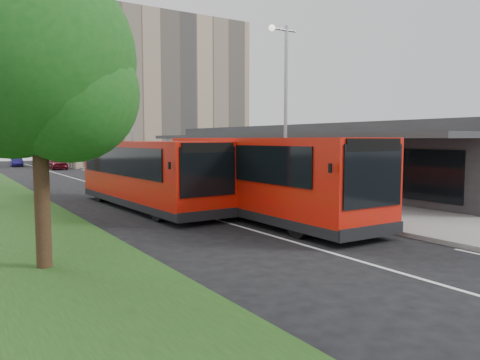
{
  "coord_description": "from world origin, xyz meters",
  "views": [
    {
      "loc": [
        -8.97,
        -14.72,
        3.14
      ],
      "look_at": [
        1.13,
        1.03,
        1.5
      ],
      "focal_mm": 35.0,
      "sensor_mm": 36.0,
      "label": 1
    }
  ],
  "objects_px": {
    "bus_second": "(148,174)",
    "car_far": "(16,161)",
    "tree_near": "(36,72)",
    "bollard": "(166,172)",
    "lamp_post_near": "(284,104)",
    "lamp_post_far": "(131,120)",
    "bus_main": "(263,178)",
    "litter_bin": "(218,181)",
    "car_near": "(57,163)"
  },
  "relations": [
    {
      "from": "lamp_post_near",
      "to": "car_near",
      "type": "relative_size",
      "value": 2.01
    },
    {
      "from": "lamp_post_near",
      "to": "bollard",
      "type": "xyz_separation_m",
      "value": [
        1.2,
        15.9,
        -4.03
      ]
    },
    {
      "from": "bollard",
      "to": "car_far",
      "type": "xyz_separation_m",
      "value": [
        -6.88,
        27.01,
        -0.12
      ]
    },
    {
      "from": "lamp_post_near",
      "to": "bus_second",
      "type": "relative_size",
      "value": 0.74
    },
    {
      "from": "bollard",
      "to": "car_far",
      "type": "bearing_deg",
      "value": 104.28
    },
    {
      "from": "bus_second",
      "to": "bollard",
      "type": "height_order",
      "value": "bus_second"
    },
    {
      "from": "bollard",
      "to": "car_far",
      "type": "height_order",
      "value": "bollard"
    },
    {
      "from": "tree_near",
      "to": "lamp_post_far",
      "type": "relative_size",
      "value": 0.91
    },
    {
      "from": "lamp_post_far",
      "to": "car_far",
      "type": "height_order",
      "value": "lamp_post_far"
    },
    {
      "from": "lamp_post_far",
      "to": "litter_bin",
      "type": "bearing_deg",
      "value": -85.61
    },
    {
      "from": "tree_near",
      "to": "bus_second",
      "type": "bearing_deg",
      "value": 54.25
    },
    {
      "from": "lamp_post_far",
      "to": "bus_second",
      "type": "bearing_deg",
      "value": -107.32
    },
    {
      "from": "lamp_post_near",
      "to": "bollard",
      "type": "height_order",
      "value": "lamp_post_near"
    },
    {
      "from": "tree_near",
      "to": "bollard",
      "type": "xyz_separation_m",
      "value": [
        12.33,
        20.85,
        -4.0
      ]
    },
    {
      "from": "bus_main",
      "to": "bus_second",
      "type": "xyz_separation_m",
      "value": [
        -2.76,
        5.08,
        -0.07
      ]
    },
    {
      "from": "lamp_post_near",
      "to": "litter_bin",
      "type": "distance_m",
      "value": 8.72
    },
    {
      "from": "tree_near",
      "to": "car_far",
      "type": "bearing_deg",
      "value": 83.5
    },
    {
      "from": "bus_second",
      "to": "car_near",
      "type": "distance_m",
      "value": 31.48
    },
    {
      "from": "lamp_post_far",
      "to": "car_far",
      "type": "relative_size",
      "value": 2.3
    },
    {
      "from": "car_far",
      "to": "tree_near",
      "type": "bearing_deg",
      "value": -92.82
    },
    {
      "from": "lamp_post_far",
      "to": "bollard",
      "type": "relative_size",
      "value": 7.4
    },
    {
      "from": "tree_near",
      "to": "bus_main",
      "type": "distance_m",
      "value": 9.71
    },
    {
      "from": "tree_near",
      "to": "bollard",
      "type": "height_order",
      "value": "tree_near"
    },
    {
      "from": "lamp_post_near",
      "to": "lamp_post_far",
      "type": "height_order",
      "value": "same"
    },
    {
      "from": "tree_near",
      "to": "bus_second",
      "type": "xyz_separation_m",
      "value": [
        5.91,
        8.2,
        -3.13
      ]
    },
    {
      "from": "litter_bin",
      "to": "bollard",
      "type": "height_order",
      "value": "bollard"
    },
    {
      "from": "lamp_post_near",
      "to": "lamp_post_far",
      "type": "distance_m",
      "value": 20.0
    },
    {
      "from": "litter_bin",
      "to": "car_near",
      "type": "distance_m",
      "value": 27.27
    },
    {
      "from": "lamp_post_near",
      "to": "bus_second",
      "type": "bearing_deg",
      "value": 148.07
    },
    {
      "from": "car_near",
      "to": "bus_second",
      "type": "bearing_deg",
      "value": -94.98
    },
    {
      "from": "tree_near",
      "to": "bus_second",
      "type": "distance_m",
      "value": 10.58
    },
    {
      "from": "car_near",
      "to": "car_far",
      "type": "bearing_deg",
      "value": 107.99
    },
    {
      "from": "litter_bin",
      "to": "car_near",
      "type": "bearing_deg",
      "value": 98.07
    },
    {
      "from": "bus_second",
      "to": "litter_bin",
      "type": "relative_size",
      "value": 11.94
    },
    {
      "from": "bus_main",
      "to": "car_far",
      "type": "xyz_separation_m",
      "value": [
        -3.22,
        44.74,
        -1.06
      ]
    },
    {
      "from": "bus_second",
      "to": "car_far",
      "type": "distance_m",
      "value": 39.68
    },
    {
      "from": "tree_near",
      "to": "litter_bin",
      "type": "height_order",
      "value": "tree_near"
    },
    {
      "from": "bus_main",
      "to": "lamp_post_far",
      "type": "bearing_deg",
      "value": 83.93
    },
    {
      "from": "car_near",
      "to": "litter_bin",
      "type": "bearing_deg",
      "value": -82.64
    },
    {
      "from": "car_far",
      "to": "bus_second",
      "type": "bearing_deg",
      "value": -85.67
    },
    {
      "from": "lamp_post_far",
      "to": "bollard",
      "type": "bearing_deg",
      "value": -73.71
    },
    {
      "from": "tree_near",
      "to": "car_far",
      "type": "height_order",
      "value": "tree_near"
    },
    {
      "from": "litter_bin",
      "to": "tree_near",
      "type": "bearing_deg",
      "value": -133.83
    },
    {
      "from": "bus_main",
      "to": "car_far",
      "type": "distance_m",
      "value": 44.87
    },
    {
      "from": "tree_near",
      "to": "bollard",
      "type": "distance_m",
      "value": 24.55
    },
    {
      "from": "lamp_post_far",
      "to": "bus_main",
      "type": "relative_size",
      "value": 0.71
    },
    {
      "from": "lamp_post_far",
      "to": "bus_second",
      "type": "height_order",
      "value": "lamp_post_far"
    },
    {
      "from": "bus_second",
      "to": "car_far",
      "type": "bearing_deg",
      "value": 88.71
    },
    {
      "from": "bus_second",
      "to": "tree_near",
      "type": "bearing_deg",
      "value": -127.7
    },
    {
      "from": "lamp_post_near",
      "to": "litter_bin",
      "type": "height_order",
      "value": "lamp_post_near"
    }
  ]
}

